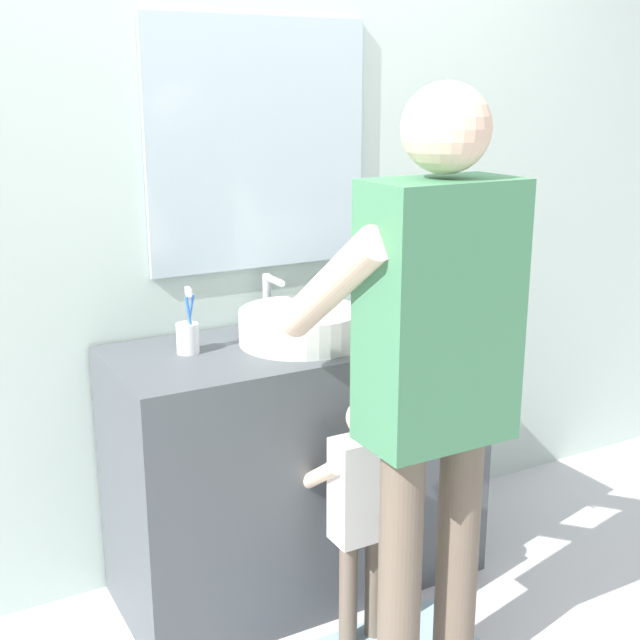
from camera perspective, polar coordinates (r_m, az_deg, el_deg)
ground_plane at (r=2.89m, az=1.54°, el=-19.92°), size 14.00×14.00×0.00m
back_wall at (r=2.92m, az=-4.54°, el=9.11°), size 4.40×0.10×2.70m
vanity_cabinet at (r=2.90m, az=-1.47°, el=-9.78°), size 1.22×0.54×0.88m
sink_basin at (r=2.70m, az=-1.34°, el=-0.39°), size 0.40×0.40×0.11m
faucet at (r=2.90m, az=-3.52°, el=1.19°), size 0.18×0.14×0.18m
toothbrush_cup at (r=2.63m, az=-8.95°, el=-1.09°), size 0.07×0.07×0.21m
child_toddler at (r=2.56m, az=2.81°, el=-12.24°), size 0.25×0.25×0.81m
adult_parent at (r=2.19m, az=7.72°, el=-2.13°), size 0.52×0.55×1.69m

